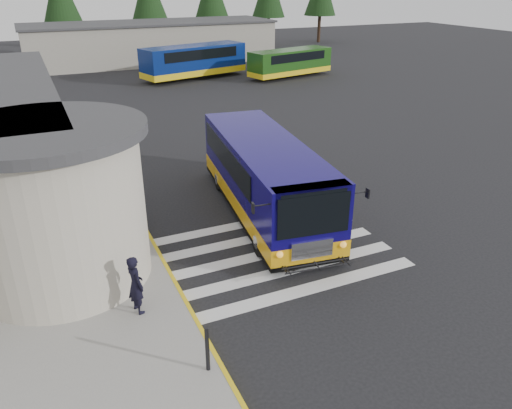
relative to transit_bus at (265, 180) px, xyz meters
name	(u,v)px	position (x,y,z in m)	size (l,w,h in m)	color
ground	(274,240)	(-0.72, -2.25, -1.41)	(140.00, 140.00, 0.00)	black
curb_strip	(137,215)	(-4.77, 1.75, -1.33)	(0.12, 34.00, 0.16)	yellow
crosswalk	(271,253)	(-1.22, -3.05, -1.40)	(8.00, 5.35, 0.01)	silver
depot_building	(151,42)	(5.28, 39.75, 0.70)	(26.40, 8.40, 4.20)	gray
transit_bus	(265,180)	(0.00, 0.00, 0.00)	(4.49, 10.68, 2.94)	#0F0758
pedestrian_a	(136,285)	(-6.11, -4.58, -0.39)	(0.63, 0.42, 1.74)	black
pedestrian_b	(92,276)	(-7.14, -3.74, -0.32)	(0.91, 0.71, 1.87)	black
bollard	(207,349)	(-5.10, -7.56, -0.64)	(0.10, 0.10, 1.22)	black
far_bus_a	(194,60)	(6.47, 28.64, 0.24)	(10.23, 5.20, 2.54)	navy
far_bus_b	(290,62)	(14.81, 25.58, -0.01)	(8.64, 4.15, 2.15)	#1A4512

